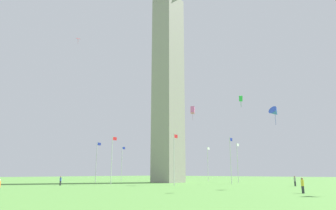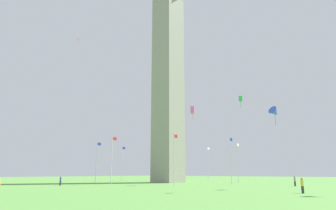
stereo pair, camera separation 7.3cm
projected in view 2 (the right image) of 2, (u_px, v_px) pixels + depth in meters
name	position (u px, v px, depth m)	size (l,w,h in m)	color
ground_plane	(168.00, 183.00, 71.37)	(260.00, 260.00, 0.00)	#548C3D
obelisk_monument	(168.00, 73.00, 77.27)	(5.94, 5.94, 54.00)	gray
flagpole_n	(208.00, 162.00, 84.94)	(1.12, 0.14, 9.44)	silver
flagpole_ne	(164.00, 163.00, 89.00)	(1.12, 0.14, 9.44)	silver
flagpole_e	(122.00, 162.00, 83.42)	(1.12, 0.14, 9.44)	silver
flagpole_se	(97.00, 160.00, 71.45)	(1.12, 0.14, 9.44)	silver
flagpole_s	(112.00, 158.00, 60.11)	(1.12, 0.14, 9.44)	silver
flagpole_sw	(174.00, 157.00, 56.05)	(1.12, 0.14, 9.44)	silver
flagpole_w	(231.00, 158.00, 61.63)	(1.12, 0.14, 9.44)	silver
flagpole_nw	(238.00, 161.00, 73.60)	(1.12, 0.14, 9.44)	silver
person_yellow_shirt	(302.00, 185.00, 33.98)	(0.32, 0.32, 1.73)	#2D2D38
person_gray_shirt	(295.00, 181.00, 51.91)	(0.32, 0.32, 1.72)	#2D2D38
person_blue_shirt	(60.00, 181.00, 54.94)	(0.32, 0.32, 1.64)	#2D2D38
kite_red_diamond	(78.00, 39.00, 69.24)	(1.07, 1.01, 1.43)	red
kite_blue_delta	(275.00, 112.00, 46.26)	(2.13, 1.85, 2.87)	blue
kite_green_box	(240.00, 99.00, 39.99)	(0.73, 0.68, 1.57)	green
kite_pink_box	(193.00, 110.00, 60.41)	(1.35, 1.23, 2.91)	pink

